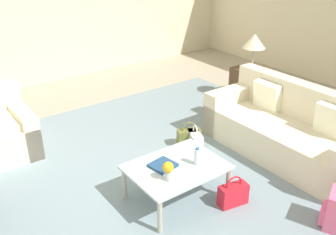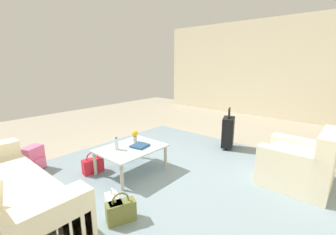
{
  "view_description": "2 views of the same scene",
  "coord_description": "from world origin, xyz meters",
  "px_view_note": "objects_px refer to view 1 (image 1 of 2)",
  "views": [
    {
      "loc": [
        -1.67,
        -3.15,
        2.6
      ],
      "look_at": [
        0.43,
        -0.31,
        0.91
      ],
      "focal_mm": 40.0,
      "sensor_mm": 36.0,
      "label": 1
    },
    {
      "loc": [
        2.57,
        2.14,
        1.72
      ],
      "look_at": [
        0.2,
        0.11,
        0.97
      ],
      "focal_mm": 24.0,
      "sensor_mm": 36.0,
      "label": 2
    }
  ],
  "objects_px": {
    "couch": "(289,132)",
    "handbag_white": "(195,140)",
    "coffee_table": "(176,170)",
    "flower_vase": "(168,169)",
    "water_bottle": "(197,157)",
    "coffee_table_book": "(163,165)",
    "handbag_olive": "(189,137)",
    "table_lamp": "(254,42)",
    "handbag_red": "(233,194)",
    "side_table": "(250,84)"
  },
  "relations": [
    {
      "from": "couch",
      "to": "handbag_white",
      "type": "xyz_separation_m",
      "value": [
        -0.93,
        0.81,
        -0.18
      ]
    },
    {
      "from": "couch",
      "to": "handbag_white",
      "type": "relative_size",
      "value": 6.09
    },
    {
      "from": "coffee_table",
      "to": "side_table",
      "type": "bearing_deg",
      "value": 28.18
    },
    {
      "from": "water_bottle",
      "to": "side_table",
      "type": "height_order",
      "value": "water_bottle"
    },
    {
      "from": "coffee_table_book",
      "to": "handbag_white",
      "type": "distance_m",
      "value": 1.21
    },
    {
      "from": "coffee_table",
      "to": "handbag_white",
      "type": "xyz_separation_m",
      "value": [
        0.87,
        0.71,
        -0.24
      ]
    },
    {
      "from": "water_bottle",
      "to": "side_table",
      "type": "xyz_separation_m",
      "value": [
        2.6,
        1.6,
        -0.23
      ]
    },
    {
      "from": "couch",
      "to": "table_lamp",
      "type": "relative_size",
      "value": 3.61
    },
    {
      "from": "coffee_table_book",
      "to": "handbag_olive",
      "type": "relative_size",
      "value": 0.69
    },
    {
      "from": "couch",
      "to": "water_bottle",
      "type": "distance_m",
      "value": 1.61
    },
    {
      "from": "flower_vase",
      "to": "table_lamp",
      "type": "bearing_deg",
      "value": 28.65
    },
    {
      "from": "coffee_table",
      "to": "coffee_table_book",
      "type": "bearing_deg",
      "value": 146.31
    },
    {
      "from": "coffee_table_book",
      "to": "side_table",
      "type": "relative_size",
      "value": 0.44
    },
    {
      "from": "water_bottle",
      "to": "handbag_red",
      "type": "relative_size",
      "value": 0.57
    },
    {
      "from": "handbag_white",
      "to": "coffee_table",
      "type": "bearing_deg",
      "value": -140.78
    },
    {
      "from": "water_bottle",
      "to": "coffee_table_book",
      "type": "height_order",
      "value": "water_bottle"
    },
    {
      "from": "table_lamp",
      "to": "handbag_white",
      "type": "xyz_separation_m",
      "value": [
        -1.93,
        -0.79,
        -0.91
      ]
    },
    {
      "from": "couch",
      "to": "coffee_table_book",
      "type": "bearing_deg",
      "value": 174.63
    },
    {
      "from": "coffee_table",
      "to": "flower_vase",
      "type": "relative_size",
      "value": 4.92
    },
    {
      "from": "table_lamp",
      "to": "handbag_olive",
      "type": "distance_m",
      "value": 2.24
    },
    {
      "from": "flower_vase",
      "to": "coffee_table_book",
      "type": "bearing_deg",
      "value": 66.5
    },
    {
      "from": "couch",
      "to": "handbag_olive",
      "type": "relative_size",
      "value": 6.09
    },
    {
      "from": "coffee_table_book",
      "to": "table_lamp",
      "type": "xyz_separation_m",
      "value": [
        2.92,
        1.42,
        0.6
      ]
    },
    {
      "from": "couch",
      "to": "coffee_table",
      "type": "distance_m",
      "value": 1.8
    },
    {
      "from": "water_bottle",
      "to": "handbag_red",
      "type": "height_order",
      "value": "water_bottle"
    },
    {
      "from": "handbag_olive",
      "to": "handbag_white",
      "type": "bearing_deg",
      "value": -87.24
    },
    {
      "from": "flower_vase",
      "to": "handbag_white",
      "type": "xyz_separation_m",
      "value": [
        1.09,
        0.86,
        -0.41
      ]
    },
    {
      "from": "coffee_table_book",
      "to": "flower_vase",
      "type": "xyz_separation_m",
      "value": [
        -0.1,
        -0.23,
        0.11
      ]
    },
    {
      "from": "coffee_table",
      "to": "handbag_red",
      "type": "bearing_deg",
      "value": -45.96
    },
    {
      "from": "coffee_table_book",
      "to": "couch",
      "type": "bearing_deg",
      "value": -15.06
    },
    {
      "from": "handbag_white",
      "to": "flower_vase",
      "type": "bearing_deg",
      "value": -141.72
    },
    {
      "from": "handbag_red",
      "to": "flower_vase",
      "type": "bearing_deg",
      "value": 155.65
    },
    {
      "from": "coffee_table_book",
      "to": "handbag_red",
      "type": "bearing_deg",
      "value": -53.33
    },
    {
      "from": "table_lamp",
      "to": "handbag_olive",
      "type": "height_order",
      "value": "table_lamp"
    },
    {
      "from": "coffee_table_book",
      "to": "flower_vase",
      "type": "relative_size",
      "value": 1.21
    },
    {
      "from": "coffee_table",
      "to": "flower_vase",
      "type": "distance_m",
      "value": 0.32
    },
    {
      "from": "handbag_white",
      "to": "handbag_olive",
      "type": "xyz_separation_m",
      "value": [
        -0.01,
        0.12,
        0.0
      ]
    },
    {
      "from": "coffee_table_book",
      "to": "handbag_olive",
      "type": "height_order",
      "value": "coffee_table_book"
    },
    {
      "from": "couch",
      "to": "flower_vase",
      "type": "xyz_separation_m",
      "value": [
        -2.02,
        -0.05,
        0.23
      ]
    },
    {
      "from": "water_bottle",
      "to": "table_lamp",
      "type": "xyz_separation_m",
      "value": [
        2.6,
        1.6,
        0.52
      ]
    },
    {
      "from": "couch",
      "to": "side_table",
      "type": "relative_size",
      "value": 3.86
    },
    {
      "from": "water_bottle",
      "to": "side_table",
      "type": "distance_m",
      "value": 3.06
    },
    {
      "from": "handbag_red",
      "to": "handbag_olive",
      "type": "distance_m",
      "value": 1.34
    },
    {
      "from": "table_lamp",
      "to": "handbag_red",
      "type": "xyz_separation_m",
      "value": [
        -2.37,
        -1.94,
        -0.91
      ]
    },
    {
      "from": "flower_vase",
      "to": "couch",
      "type": "bearing_deg",
      "value": 1.42
    },
    {
      "from": "side_table",
      "to": "handbag_red",
      "type": "relative_size",
      "value": 1.58
    },
    {
      "from": "flower_vase",
      "to": "handbag_red",
      "type": "bearing_deg",
      "value": -24.35
    },
    {
      "from": "couch",
      "to": "water_bottle",
      "type": "xyz_separation_m",
      "value": [
        -1.6,
        -0.0,
        0.2
      ]
    },
    {
      "from": "flower_vase",
      "to": "table_lamp",
      "type": "distance_m",
      "value": 3.48
    },
    {
      "from": "side_table",
      "to": "handbag_white",
      "type": "bearing_deg",
      "value": -157.7
    }
  ]
}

